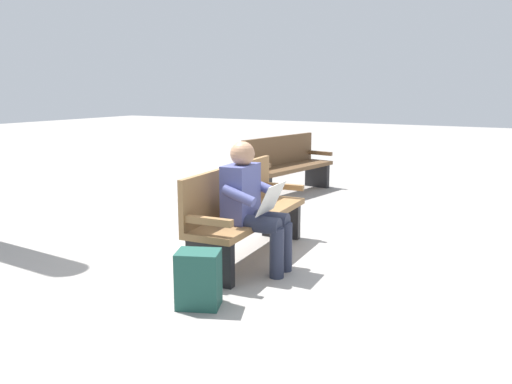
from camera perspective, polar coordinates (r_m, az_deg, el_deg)
name	(u,v)px	position (r m, az deg, el deg)	size (l,w,h in m)	color
ground_plane	(250,257)	(5.27, -0.60, -7.05)	(40.00, 40.00, 0.00)	gray
bench_near	(244,212)	(5.18, -1.32, -2.11)	(1.84, 0.64, 0.90)	olive
person_seated	(252,203)	(4.77, -0.44, -1.17)	(0.60, 0.60, 1.18)	#474C84
backpack	(199,279)	(4.11, -6.17, -9.30)	(0.37, 0.39, 0.44)	#1E4C42
bench_far	(287,165)	(8.33, 3.30, 2.93)	(1.85, 0.74, 0.90)	brown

